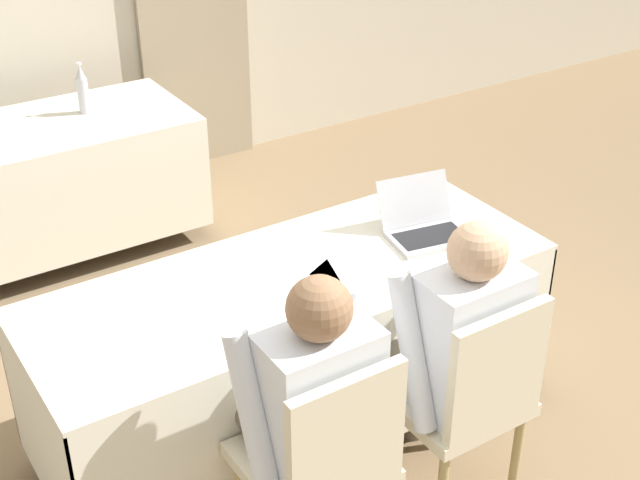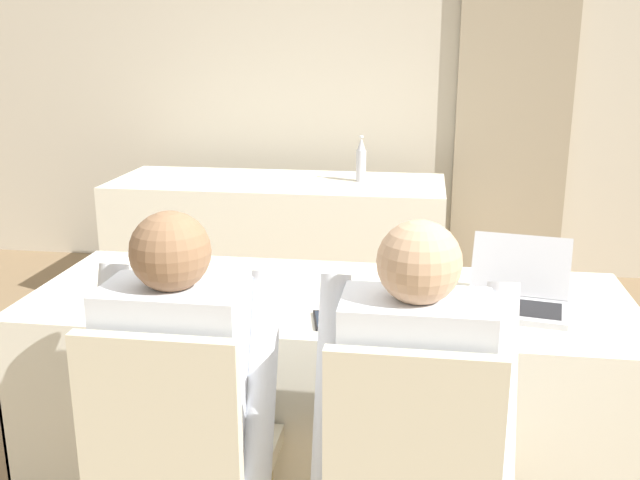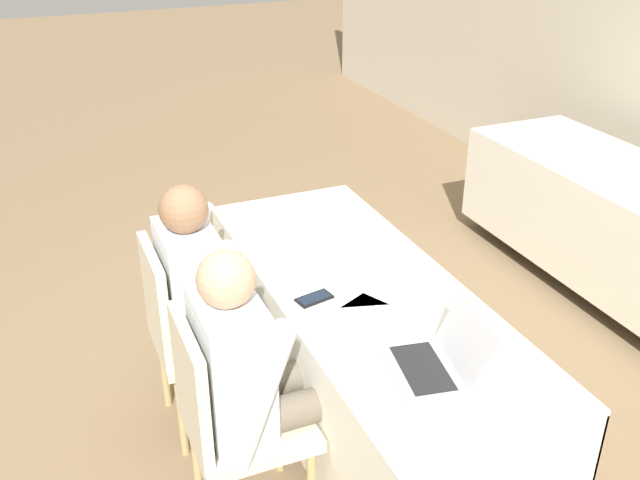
{
  "view_description": "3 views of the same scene",
  "coord_description": "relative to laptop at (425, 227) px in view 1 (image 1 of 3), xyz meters",
  "views": [
    {
      "loc": [
        -1.45,
        -2.45,
        2.52
      ],
      "look_at": [
        0.0,
        -0.2,
        0.99
      ],
      "focal_mm": 50.0,
      "sensor_mm": 36.0,
      "label": 1
    },
    {
      "loc": [
        0.3,
        -2.25,
        1.58
      ],
      "look_at": [
        0.0,
        -0.2,
        0.99
      ],
      "focal_mm": 40.0,
      "sensor_mm": 36.0,
      "label": 2
    },
    {
      "loc": [
        2.28,
        -1.16,
        2.26
      ],
      "look_at": [
        0.0,
        -0.2,
        0.99
      ],
      "focal_mm": 40.0,
      "sensor_mm": 36.0,
      "label": 3
    }
  ],
  "objects": [
    {
      "name": "conference_table_near",
      "position": [
        -0.62,
        0.03,
        -0.22
      ],
      "size": [
        2.03,
        0.76,
        0.74
      ],
      "color": "silver",
      "rests_on": "ground_plane"
    },
    {
      "name": "ground_plane",
      "position": [
        -0.62,
        0.03,
        -0.78
      ],
      "size": [
        24.0,
        24.0,
        0.0
      ],
      "primitive_type": "plane",
      "color": "#846B4C"
    },
    {
      "name": "paper_beside_laptop",
      "position": [
        -0.84,
        -0.04,
        -0.04
      ],
      "size": [
        0.26,
        0.33,
        0.0
      ],
      "rotation": [
        0.0,
        0.0,
        0.18
      ],
      "color": "white",
      "rests_on": "conference_table_near"
    },
    {
      "name": "paper_centre_table",
      "position": [
        -0.55,
        0.04,
        -0.04
      ],
      "size": [
        0.28,
        0.34,
        0.0
      ],
      "rotation": [
        0.0,
        0.0,
        -0.28
      ],
      "color": "white",
      "rests_on": "conference_table_near"
    },
    {
      "name": "person_checkered_shirt",
      "position": [
        -0.92,
        -0.55,
        -0.11
      ],
      "size": [
        0.5,
        0.52,
        1.18
      ],
      "rotation": [
        0.0,
        0.0,
        3.14
      ],
      "color": "#665B4C",
      "rests_on": "ground_plane"
    },
    {
      "name": "water_bottle",
      "position": [
        -0.69,
        2.04,
        0.08
      ],
      "size": [
        0.06,
        0.06,
        0.28
      ],
      "color": "#B7B7C1",
      "rests_on": "conference_table_far"
    },
    {
      "name": "chair_near_left",
      "position": [
        -0.92,
        -0.66,
        -0.27
      ],
      "size": [
        0.44,
        0.44,
        0.92
      ],
      "rotation": [
        0.0,
        0.0,
        3.14
      ],
      "color": "tan",
      "rests_on": "ground_plane"
    },
    {
      "name": "chair_near_right",
      "position": [
        -0.31,
        -0.66,
        -0.27
      ],
      "size": [
        0.44,
        0.44,
        0.92
      ],
      "rotation": [
        0.0,
        0.0,
        3.14
      ],
      "color": "tan",
      "rests_on": "ground_plane"
    },
    {
      "name": "person_white_shirt",
      "position": [
        -0.31,
        -0.55,
        -0.11
      ],
      "size": [
        0.5,
        0.52,
        1.18
      ],
      "rotation": [
        0.0,
        0.0,
        3.14
      ],
      "color": "#665B4C",
      "rests_on": "ground_plane"
    },
    {
      "name": "paper_left_edge",
      "position": [
        -0.4,
        -0.09,
        -0.04
      ],
      "size": [
        0.32,
        0.36,
        0.0
      ],
      "rotation": [
        0.0,
        0.0,
        0.45
      ],
      "color": "white",
      "rests_on": "conference_table_near"
    },
    {
      "name": "cell_phone",
      "position": [
        -0.59,
        -0.2,
        -0.04
      ],
      "size": [
        0.1,
        0.16,
        0.01
      ],
      "rotation": [
        0.0,
        0.0,
        0.21
      ],
      "color": "black",
      "rests_on": "conference_table_near"
    },
    {
      "name": "laptop",
      "position": [
        0.0,
        0.0,
        0.0
      ],
      "size": [
        0.36,
        0.35,
        0.21
      ],
      "rotation": [
        0.0,
        0.0,
        -0.18
      ],
      "color": "#B7B7BC",
      "rests_on": "conference_table_near"
    }
  ]
}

